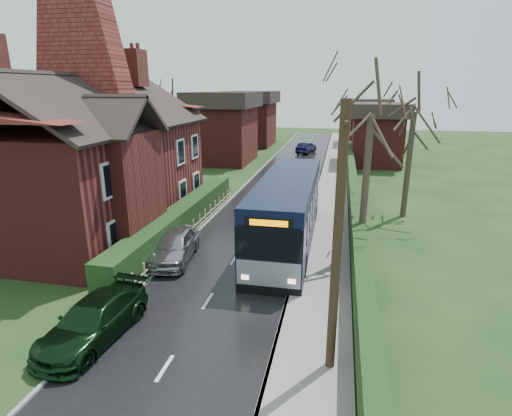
% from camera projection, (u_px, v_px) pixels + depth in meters
% --- Properties ---
extents(ground, '(140.00, 140.00, 0.00)m').
position_uv_depth(ground, '(222.00, 279.00, 17.48)').
color(ground, '#354D21').
rests_on(ground, ground).
extents(road, '(6.00, 100.00, 0.02)m').
position_uv_depth(road, '(264.00, 212.00, 26.85)').
color(road, black).
rests_on(road, ground).
extents(pavement, '(2.50, 100.00, 0.14)m').
position_uv_depth(pavement, '(328.00, 215.00, 26.00)').
color(pavement, slate).
rests_on(pavement, ground).
extents(kerb_right, '(0.12, 100.00, 0.14)m').
position_uv_depth(kerb_right, '(310.00, 214.00, 26.23)').
color(kerb_right, gray).
rests_on(kerb_right, ground).
extents(kerb_left, '(0.12, 100.00, 0.10)m').
position_uv_depth(kerb_left, '(221.00, 209.00, 27.44)').
color(kerb_left, gray).
rests_on(kerb_left, ground).
extents(front_hedge, '(1.20, 16.00, 1.60)m').
position_uv_depth(front_hedge, '(181.00, 220.00, 22.71)').
color(front_hedge, black).
rests_on(front_hedge, ground).
extents(picket_fence, '(0.10, 16.00, 0.90)m').
position_uv_depth(picket_fence, '(194.00, 227.00, 22.66)').
color(picket_fence, gray).
rests_on(picket_fence, ground).
extents(right_wall_hedge, '(0.60, 50.00, 1.80)m').
position_uv_depth(right_wall_hedge, '(354.00, 202.00, 25.42)').
color(right_wall_hedge, maroon).
rests_on(right_wall_hedge, ground).
extents(brick_house, '(9.30, 14.60, 10.30)m').
position_uv_depth(brick_house, '(95.00, 155.00, 22.42)').
color(brick_house, maroon).
rests_on(brick_house, ground).
extents(bus, '(2.78, 11.84, 3.59)m').
position_uv_depth(bus, '(287.00, 211.00, 20.99)').
color(bus, black).
rests_on(bus, ground).
extents(car_silver, '(2.28, 4.54, 1.48)m').
position_uv_depth(car_silver, '(175.00, 245.00, 19.19)').
color(car_silver, '#9E9EA3').
rests_on(car_silver, ground).
extents(car_green, '(2.22, 4.70, 1.33)m').
position_uv_depth(car_green, '(94.00, 320.00, 13.15)').
color(car_green, black).
rests_on(car_green, ground).
extents(car_distant, '(2.42, 4.39, 1.37)m').
position_uv_depth(car_distant, '(306.00, 148.00, 50.79)').
color(car_distant, black).
rests_on(car_distant, ground).
extents(bus_stop_sign, '(0.09, 0.45, 3.00)m').
position_uv_depth(bus_stop_sign, '(311.00, 203.00, 21.81)').
color(bus_stop_sign, slate).
rests_on(bus_stop_sign, ground).
extents(telegraph_pole, '(0.27, 1.00, 7.77)m').
position_uv_depth(telegraph_pole, '(337.00, 246.00, 10.72)').
color(telegraph_pole, black).
rests_on(telegraph_pole, ground).
extents(tree_right_near, '(4.54, 4.54, 9.79)m').
position_uv_depth(tree_right_near, '(372.00, 104.00, 17.63)').
color(tree_right_near, '#392D21').
rests_on(tree_right_near, ground).
extents(tree_right_far, '(4.90, 4.90, 9.47)m').
position_uv_depth(tree_right_far, '(415.00, 104.00, 24.00)').
color(tree_right_far, '#35291F').
rests_on(tree_right_far, ground).
extents(tree_house_side, '(4.09, 4.09, 9.30)m').
position_uv_depth(tree_house_side, '(174.00, 101.00, 34.22)').
color(tree_house_side, '#3A2B22').
rests_on(tree_house_side, ground).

